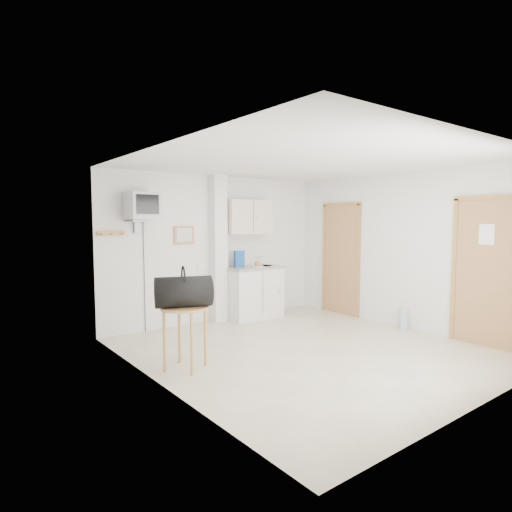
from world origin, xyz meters
TOP-DOWN VIEW (x-y plane):
  - ground at (0.00, 0.00)m, footprint 4.50×4.50m
  - room_envelope at (0.24, 0.09)m, footprint 4.24×4.54m
  - kitchenette at (0.57, 2.00)m, footprint 1.03×0.58m
  - crt_television at (-1.45, 2.02)m, footprint 0.44×0.45m
  - round_table at (-1.65, 0.35)m, footprint 0.57×0.57m
  - duffel_bag at (-1.68, 0.32)m, footprint 0.73×0.55m
  - water_bottle at (1.98, -0.16)m, footprint 0.13×0.13m

SIDE VIEW (x-z plane):
  - ground at x=0.00m, z-range 0.00..0.00m
  - water_bottle at x=1.98m, z-range -0.02..0.37m
  - round_table at x=-1.65m, z-range 0.26..1.00m
  - kitchenette at x=0.57m, z-range -0.25..1.85m
  - duffel_bag at x=-1.68m, z-range 0.69..1.16m
  - room_envelope at x=0.24m, z-range 0.26..2.81m
  - crt_television at x=-1.45m, z-range 0.86..3.01m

